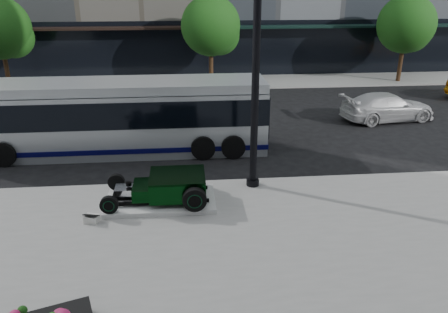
{
  "coord_description": "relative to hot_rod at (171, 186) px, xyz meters",
  "views": [
    {
      "loc": [
        -0.81,
        -15.86,
        6.64
      ],
      "look_at": [
        0.43,
        -2.49,
        1.2
      ],
      "focal_mm": 35.0,
      "sensor_mm": 36.0,
      "label": 1
    }
  ],
  "objects": [
    {
      "name": "ground",
      "position": [
        1.34,
        3.52,
        -0.7
      ],
      "size": [
        120.0,
        120.0,
        0.0
      ],
      "primitive_type": "plane",
      "color": "black",
      "rests_on": "ground"
    },
    {
      "name": "info_plaque",
      "position": [
        -2.27,
        -1.01,
        -0.45
      ],
      "size": [
        0.47,
        0.4,
        0.31
      ],
      "color": "silver",
      "rests_on": "sidewalk_near"
    },
    {
      "name": "hot_rod",
      "position": [
        0.0,
        0.0,
        0.0
      ],
      "size": [
        3.22,
        2.0,
        0.81
      ],
      "color": "black",
      "rests_on": "display_plinth"
    },
    {
      "name": "sidewalk_far",
      "position": [
        1.34,
        17.52,
        -0.64
      ],
      "size": [
        70.0,
        4.0,
        0.12
      ],
      "primitive_type": "cube",
      "color": "gray",
      "rests_on": "ground"
    },
    {
      "name": "transit_bus",
      "position": [
        -2.2,
        5.07,
        0.79
      ],
      "size": [
        12.12,
        2.88,
        2.92
      ],
      "color": "#B2B8BD",
      "rests_on": "ground"
    },
    {
      "name": "white_sedan",
      "position": [
        10.73,
        8.16,
        -0.01
      ],
      "size": [
        4.98,
        2.61,
        1.38
      ],
      "primitive_type": "imported",
      "rotation": [
        0.0,
        0.0,
        1.72
      ],
      "color": "silver",
      "rests_on": "ground"
    },
    {
      "name": "display_plinth",
      "position": [
        -0.33,
        0.0,
        -0.5
      ],
      "size": [
        3.4,
        1.8,
        0.15
      ],
      "primitive_type": "cube",
      "color": "silver",
      "rests_on": "sidewalk_near"
    },
    {
      "name": "street_trees",
      "position": [
        2.48,
        16.6,
        3.07
      ],
      "size": [
        29.8,
        3.8,
        5.7
      ],
      "color": "black",
      "rests_on": "sidewalk_far"
    },
    {
      "name": "lamppost",
      "position": [
        2.75,
        1.02,
        3.1
      ],
      "size": [
        0.44,
        0.44,
        7.96
      ],
      "color": "black",
      "rests_on": "sidewalk_near"
    }
  ]
}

